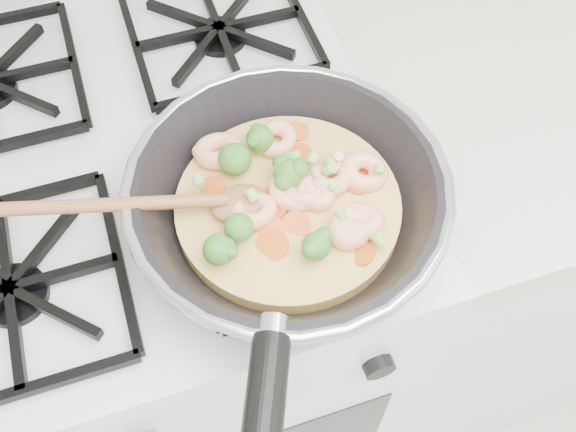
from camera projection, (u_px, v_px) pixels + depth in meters
name	position (u px, v px, depth m)	size (l,w,h in m)	color
stove	(181.00, 310.00, 1.16)	(0.60, 0.60, 0.92)	white
skillet	(286.00, 204.00, 0.68)	(0.47, 0.49, 0.09)	black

